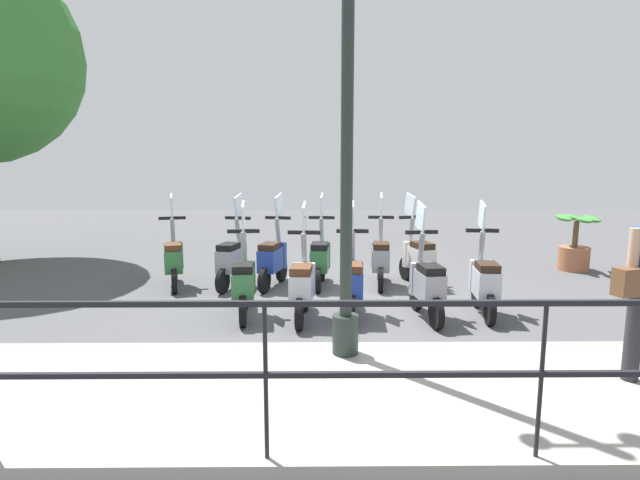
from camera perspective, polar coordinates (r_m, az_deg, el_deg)
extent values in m
plane|color=#4C4C4F|center=(7.54, 3.85, -7.01)|extent=(28.00, 28.00, 0.00)
cube|color=#A39E93|center=(4.53, 7.05, -17.34)|extent=(2.20, 20.00, 0.15)
cube|color=gray|center=(5.48, 5.59, -12.48)|extent=(0.10, 20.00, 0.15)
cube|color=black|center=(3.20, 9.80, -7.14)|extent=(0.04, 16.00, 0.04)
cube|color=black|center=(3.36, 9.57, -14.90)|extent=(0.04, 16.00, 0.04)
cylinder|color=black|center=(3.64, 23.94, -14.56)|extent=(0.03, 0.03, 1.05)
cylinder|color=black|center=(3.35, -6.22, -15.89)|extent=(0.03, 0.03, 1.05)
cylinder|color=#232D28|center=(5.13, 2.92, -10.70)|extent=(0.26, 0.26, 0.40)
cylinder|color=#232D28|center=(4.84, 3.12, 13.09)|extent=(0.12, 0.12, 4.55)
cylinder|color=#28282D|center=(5.26, 32.19, -9.24)|extent=(0.14, 0.14, 0.82)
cylinder|color=tan|center=(5.03, 32.17, -1.78)|extent=(0.09, 0.09, 0.52)
cube|color=brown|center=(4.99, 31.95, -4.07)|extent=(0.21, 0.31, 0.24)
cylinder|color=#9E5B3D|center=(10.75, 27.00, -1.89)|extent=(0.56, 0.56, 0.45)
cylinder|color=brown|center=(10.67, 27.18, 0.61)|extent=(0.10, 0.10, 0.50)
ellipsoid|color=#387A33|center=(10.86, 26.69, 2.37)|extent=(0.56, 0.16, 0.10)
ellipsoid|color=#387A33|center=(10.42, 27.93, 2.04)|extent=(0.56, 0.16, 0.10)
ellipsoid|color=#387A33|center=(10.52, 26.09, 2.23)|extent=(0.56, 0.16, 0.10)
ellipsoid|color=#387A33|center=(10.76, 28.48, 2.19)|extent=(0.56, 0.16, 0.10)
ellipsoid|color=#387A33|center=(10.72, 26.00, 2.34)|extent=(0.56, 0.16, 0.10)
ellipsoid|color=#387A33|center=(10.57, 28.61, 2.07)|extent=(0.56, 0.16, 0.10)
cylinder|color=black|center=(7.56, 17.47, -5.80)|extent=(0.41, 0.12, 0.40)
cylinder|color=black|center=(6.78, 18.85, -7.58)|extent=(0.41, 0.12, 0.40)
cube|color=#B7BCC6|center=(7.02, 18.38, -4.62)|extent=(0.63, 0.35, 0.36)
cube|color=#B7BCC6|center=(7.29, 17.91, -3.94)|extent=(0.15, 0.31, 0.44)
cube|color=black|center=(6.90, 18.60, -2.90)|extent=(0.43, 0.30, 0.10)
cylinder|color=gray|center=(7.28, 17.95, -1.11)|extent=(0.19, 0.09, 0.55)
cube|color=black|center=(7.24, 18.05, 1.04)|extent=(0.11, 0.44, 0.05)
cube|color=silver|center=(7.27, 18.03, 2.67)|extent=(0.39, 0.07, 0.42)
cylinder|color=black|center=(7.19, 10.92, -6.29)|extent=(0.41, 0.12, 0.40)
cylinder|color=black|center=(6.44, 13.15, -8.20)|extent=(0.41, 0.12, 0.40)
cube|color=gray|center=(6.66, 12.28, -5.08)|extent=(0.63, 0.34, 0.36)
cube|color=gray|center=(6.93, 11.52, -4.34)|extent=(0.15, 0.31, 0.44)
cube|color=black|center=(6.55, 12.55, -3.27)|extent=(0.43, 0.30, 0.10)
cylinder|color=gray|center=(6.91, 11.46, -1.37)|extent=(0.19, 0.09, 0.55)
cube|color=black|center=(6.87, 11.53, 0.89)|extent=(0.11, 0.44, 0.05)
cube|color=silver|center=(6.90, 11.43, 2.61)|extent=(0.39, 0.07, 0.42)
cylinder|color=black|center=(7.18, 3.65, -6.16)|extent=(0.40, 0.11, 0.40)
cylinder|color=black|center=(6.38, 3.67, -8.12)|extent=(0.40, 0.11, 0.40)
cube|color=navy|center=(6.63, 3.69, -4.96)|extent=(0.62, 0.32, 0.36)
cube|color=navy|center=(6.90, 3.68, -4.22)|extent=(0.14, 0.31, 0.44)
cube|color=#4C2D19|center=(6.51, 3.71, -3.15)|extent=(0.42, 0.29, 0.10)
cylinder|color=gray|center=(6.89, 3.71, -1.23)|extent=(0.19, 0.08, 0.55)
cube|color=black|center=(6.85, 3.73, 1.03)|extent=(0.09, 0.44, 0.05)
cube|color=silver|center=(6.88, 3.75, 2.75)|extent=(0.39, 0.06, 0.42)
cylinder|color=black|center=(7.04, -1.68, -6.46)|extent=(0.40, 0.11, 0.40)
cylinder|color=black|center=(6.25, -2.38, -8.49)|extent=(0.40, 0.11, 0.40)
cube|color=#B7BCC6|center=(6.49, -2.10, -5.26)|extent=(0.62, 0.32, 0.36)
cube|color=#B7BCC6|center=(6.76, -1.86, -4.49)|extent=(0.14, 0.31, 0.44)
cube|color=#4C2D19|center=(6.37, -2.17, -3.41)|extent=(0.42, 0.29, 0.10)
cylinder|color=gray|center=(6.75, -1.82, -1.44)|extent=(0.19, 0.08, 0.55)
cube|color=black|center=(6.70, -1.83, 0.88)|extent=(0.09, 0.44, 0.05)
cube|color=silver|center=(6.74, -1.80, 2.63)|extent=(0.39, 0.06, 0.42)
cylinder|color=black|center=(7.23, -8.51, -6.13)|extent=(0.41, 0.12, 0.40)
cylinder|color=black|center=(6.44, -8.82, -8.07)|extent=(0.41, 0.12, 0.40)
cube|color=#2D6B38|center=(6.68, -8.74, -4.94)|extent=(0.62, 0.34, 0.36)
cube|color=#2D6B38|center=(6.96, -8.64, -4.20)|extent=(0.15, 0.31, 0.44)
cube|color=black|center=(6.56, -8.82, -3.14)|extent=(0.42, 0.30, 0.10)
cylinder|color=gray|center=(6.94, -8.68, -1.24)|extent=(0.19, 0.09, 0.55)
cube|color=black|center=(6.90, -8.74, 1.01)|extent=(0.10, 0.44, 0.05)
cube|color=silver|center=(6.94, -8.76, 2.72)|extent=(0.39, 0.07, 0.42)
cylinder|color=black|center=(8.93, 9.79, -3.24)|extent=(0.41, 0.19, 0.40)
cylinder|color=black|center=(8.22, 12.36, -4.40)|extent=(0.41, 0.19, 0.40)
cube|color=beige|center=(8.44, 11.35, -2.06)|extent=(0.65, 0.44, 0.36)
cube|color=beige|center=(8.69, 10.46, -1.59)|extent=(0.20, 0.32, 0.44)
cube|color=black|center=(8.34, 11.62, -0.60)|extent=(0.46, 0.36, 0.10)
cylinder|color=gray|center=(8.69, 10.35, 0.79)|extent=(0.20, 0.12, 0.55)
cube|color=black|center=(8.65, 10.40, 2.59)|extent=(0.18, 0.44, 0.05)
cube|color=silver|center=(8.69, 10.26, 3.94)|extent=(0.38, 0.14, 0.42)
cylinder|color=black|center=(8.86, 6.86, -3.28)|extent=(0.41, 0.12, 0.40)
cylinder|color=black|center=(8.05, 6.94, -4.54)|extent=(0.41, 0.12, 0.40)
cube|color=gray|center=(8.31, 6.94, -2.13)|extent=(0.63, 0.35, 0.36)
cube|color=gray|center=(8.59, 6.92, -1.63)|extent=(0.15, 0.31, 0.44)
cube|color=black|center=(8.20, 6.98, -0.65)|extent=(0.43, 0.30, 0.10)
cylinder|color=gray|center=(8.59, 6.95, 0.78)|extent=(0.19, 0.09, 0.55)
cube|color=black|center=(8.56, 6.99, 2.60)|extent=(0.11, 0.44, 0.05)
cube|color=silver|center=(8.60, 7.01, 3.97)|extent=(0.39, 0.07, 0.42)
cylinder|color=black|center=(8.75, 0.26, -3.36)|extent=(0.41, 0.12, 0.40)
cylinder|color=black|center=(7.95, -0.21, -4.65)|extent=(0.41, 0.12, 0.40)
cube|color=#2D6B38|center=(8.21, -0.01, -2.20)|extent=(0.62, 0.33, 0.36)
cube|color=#2D6B38|center=(8.49, 0.15, -1.69)|extent=(0.15, 0.31, 0.44)
cube|color=black|center=(8.10, -0.05, -0.70)|extent=(0.42, 0.30, 0.10)
cylinder|color=gray|center=(8.49, 0.19, 0.74)|extent=(0.19, 0.09, 0.55)
cube|color=black|center=(8.45, 0.19, 2.59)|extent=(0.10, 0.44, 0.05)
cube|color=silver|center=(8.49, 0.22, 3.97)|extent=(0.39, 0.07, 0.42)
cylinder|color=black|center=(8.74, -4.42, -3.41)|extent=(0.41, 0.18, 0.40)
cylinder|color=black|center=(7.98, -6.38, -4.64)|extent=(0.41, 0.18, 0.40)
cube|color=navy|center=(8.22, -5.58, -2.22)|extent=(0.65, 0.43, 0.36)
cube|color=navy|center=(8.49, -4.91, -1.72)|extent=(0.20, 0.32, 0.44)
cube|color=black|center=(8.12, -5.78, -0.73)|extent=(0.45, 0.36, 0.10)
cylinder|color=gray|center=(8.48, -4.80, 0.71)|extent=(0.19, 0.12, 0.55)
cube|color=black|center=(8.45, -4.83, 2.55)|extent=(0.17, 0.44, 0.05)
cube|color=silver|center=(8.49, -4.71, 3.94)|extent=(0.38, 0.13, 0.42)
cylinder|color=black|center=(8.79, -8.83, -3.41)|extent=(0.41, 0.17, 0.40)
cylinder|color=black|center=(8.05, -11.07, -4.64)|extent=(0.41, 0.17, 0.40)
cube|color=gray|center=(8.29, -10.19, -2.24)|extent=(0.65, 0.42, 0.36)
cube|color=gray|center=(8.54, -9.41, -1.74)|extent=(0.19, 0.32, 0.44)
cube|color=black|center=(8.18, -10.43, -0.75)|extent=(0.45, 0.35, 0.10)
cylinder|color=gray|center=(8.54, -9.32, 0.67)|extent=(0.19, 0.11, 0.55)
cube|color=black|center=(8.50, -9.37, 2.50)|extent=(0.16, 0.44, 0.05)
cube|color=silver|center=(8.54, -9.25, 3.88)|extent=(0.38, 0.12, 0.42)
cylinder|color=black|center=(9.04, -16.26, -3.34)|extent=(0.41, 0.18, 0.40)
cylinder|color=black|center=(8.23, -16.31, -4.55)|extent=(0.41, 0.18, 0.40)
cube|color=#2D6B38|center=(8.49, -16.37, -2.20)|extent=(0.65, 0.43, 0.36)
cube|color=#2D6B38|center=(8.77, -16.36, -1.71)|extent=(0.19, 0.32, 0.44)
cube|color=#4C2D19|center=(8.38, -16.45, -0.74)|extent=(0.45, 0.35, 0.10)
cylinder|color=gray|center=(8.77, -16.46, 0.64)|extent=(0.19, 0.11, 0.55)
cube|color=black|center=(8.74, -16.54, 2.42)|extent=(0.17, 0.44, 0.05)
cube|color=silver|center=(8.78, -16.59, 3.76)|extent=(0.38, 0.13, 0.42)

